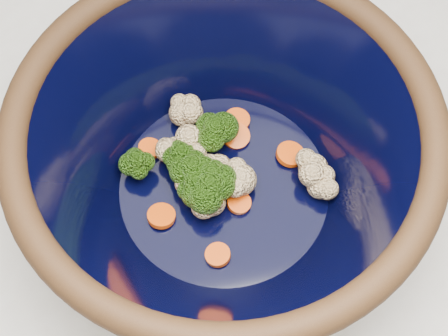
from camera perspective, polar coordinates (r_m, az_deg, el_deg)
The scene contains 4 objects.
ground at distance 1.56m, azimuth 0.56°, elevation -14.70°, with size 3.00×3.00×0.00m, color #9E7A54.
counter at distance 1.13m, azimuth 0.76°, elevation -9.74°, with size 1.20×1.20×0.90m, color silver.
mixing_bowl at distance 0.60m, azimuth 0.00°, elevation 0.73°, with size 0.44×0.44×0.17m.
vegetable_pile at distance 0.63m, azimuth -1.46°, elevation 0.08°, with size 0.21×0.19×0.06m.
Camera 1 is at (-0.07, -0.33, 1.53)m, focal length 50.00 mm.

